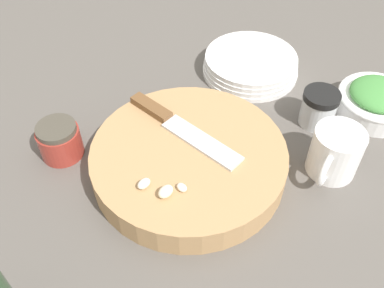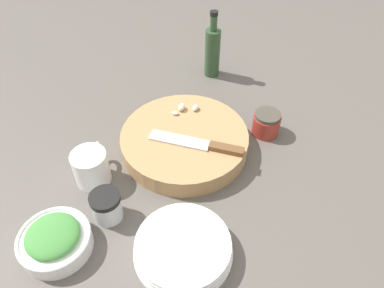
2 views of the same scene
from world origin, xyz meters
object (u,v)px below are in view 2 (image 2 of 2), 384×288
(garlic_cloves, at_px, (185,108))
(plate_stack, at_px, (183,248))
(herb_bowl, at_px, (55,240))
(oil_bottle, at_px, (212,51))
(honey_jar, at_px, (266,123))
(cutting_board, at_px, (185,141))
(chef_knife, at_px, (202,144))
(spice_jar, at_px, (106,206))
(coffee_mug, at_px, (91,167))

(garlic_cloves, bearing_deg, plate_stack, 46.54)
(herb_bowl, height_order, oil_bottle, oil_bottle)
(herb_bowl, bearing_deg, oil_bottle, -162.28)
(honey_jar, bearing_deg, oil_bottle, -107.54)
(cutting_board, bearing_deg, herb_bowl, 4.39)
(chef_knife, xyz_separation_m, spice_jar, (0.26, -0.02, -0.02))
(garlic_cloves, bearing_deg, oil_bottle, -152.33)
(garlic_cloves, height_order, coffee_mug, coffee_mug)
(cutting_board, bearing_deg, garlic_cloves, -133.60)
(coffee_mug, xyz_separation_m, honey_jar, (-0.41, 0.17, -0.01))
(herb_bowl, bearing_deg, honey_jar, 172.53)
(plate_stack, bearing_deg, cutting_board, -133.42)
(cutting_board, height_order, spice_jar, spice_jar)
(cutting_board, relative_size, oil_bottle, 1.53)
(coffee_mug, bearing_deg, chef_knife, 149.93)
(spice_jar, distance_m, honey_jar, 0.45)
(garlic_cloves, distance_m, herb_bowl, 0.44)
(garlic_cloves, relative_size, plate_stack, 0.37)
(spice_jar, relative_size, honey_jar, 0.95)
(cutting_board, bearing_deg, spice_jar, 8.01)
(chef_knife, height_order, herb_bowl, chef_knife)
(chef_knife, relative_size, garlic_cloves, 2.91)
(coffee_mug, bearing_deg, cutting_board, 161.90)
(coffee_mug, distance_m, plate_stack, 0.28)
(herb_bowl, bearing_deg, spice_jar, 176.44)
(cutting_board, xyz_separation_m, chef_knife, (-0.00, 0.06, 0.03))
(chef_knife, height_order, plate_stack, chef_knife)
(herb_bowl, relative_size, coffee_mug, 1.46)
(plate_stack, bearing_deg, honey_jar, -164.49)
(cutting_board, height_order, coffee_mug, coffee_mug)
(oil_bottle, bearing_deg, chef_knife, 40.44)
(chef_knife, xyz_separation_m, oil_bottle, (-0.28, -0.24, 0.03))
(coffee_mug, bearing_deg, spice_jar, 72.07)
(spice_jar, bearing_deg, garlic_cloves, -162.34)
(spice_jar, relative_size, coffee_mug, 0.68)
(cutting_board, relative_size, coffee_mug, 3.18)
(cutting_board, bearing_deg, oil_bottle, -147.40)
(plate_stack, xyz_separation_m, oil_bottle, (-0.48, -0.39, 0.06))
(coffee_mug, height_order, oil_bottle, oil_bottle)
(herb_bowl, xyz_separation_m, coffee_mug, (-0.15, -0.10, 0.01))
(garlic_cloves, bearing_deg, cutting_board, 46.40)
(cutting_board, xyz_separation_m, herb_bowl, (0.37, 0.03, 0.00))
(spice_jar, height_order, honey_jar, spice_jar)
(spice_jar, bearing_deg, chef_knife, 175.25)
(coffee_mug, bearing_deg, herb_bowl, 33.45)
(cutting_board, distance_m, oil_bottle, 0.34)
(garlic_cloves, bearing_deg, herb_bowl, 12.16)
(honey_jar, distance_m, oil_bottle, 0.30)
(oil_bottle, bearing_deg, cutting_board, 32.60)
(herb_bowl, xyz_separation_m, spice_jar, (-0.12, 0.01, 0.01))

